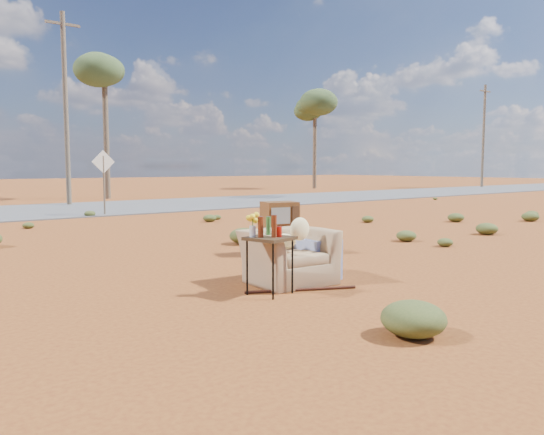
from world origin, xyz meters
TOP-DOWN VIEW (x-y plane):
  - ground at (0.00, 0.00)m, footprint 140.00×140.00m
  - highway at (0.00, 15.00)m, footprint 140.00×7.00m
  - armchair at (-0.12, 0.19)m, footprint 1.42×0.88m
  - tv_unit at (1.21, 2.17)m, footprint 0.72×0.64m
  - side_table at (-0.89, -0.18)m, footprint 0.64×0.64m
  - rusty_bar at (-0.42, -0.33)m, footprint 1.39×0.69m
  - road_sign at (1.50, 12.00)m, footprint 0.78×0.06m
  - eucalyptus_center at (5.00, 21.00)m, footprint 3.20×3.20m
  - eucalyptus_right at (22.00, 24.00)m, footprint 3.20×3.20m
  - utility_pole_center at (2.00, 17.50)m, footprint 1.40×0.20m
  - utility_pole_east at (34.00, 17.50)m, footprint 1.40×0.20m
  - scrub_patch at (-0.82, 4.41)m, footprint 17.49×8.07m

SIDE VIEW (x-z plane):
  - ground at x=0.00m, z-range 0.00..0.00m
  - highway at x=0.00m, z-range 0.00..0.04m
  - rusty_bar at x=-0.42m, z-range 0.00..0.04m
  - scrub_patch at x=-0.82m, z-range -0.03..0.30m
  - armchair at x=-0.12m, z-range -0.03..0.98m
  - tv_unit at x=1.21m, z-range 0.24..1.23m
  - side_table at x=-0.89m, z-range 0.25..1.30m
  - road_sign at x=1.50m, z-range 0.41..2.60m
  - utility_pole_center at x=2.00m, z-range 0.15..8.15m
  - utility_pole_east at x=34.00m, z-range 0.15..8.15m
  - eucalyptus_right at x=22.00m, z-range 2.39..9.49m
  - eucalyptus_center at x=5.00m, z-range 2.63..10.23m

